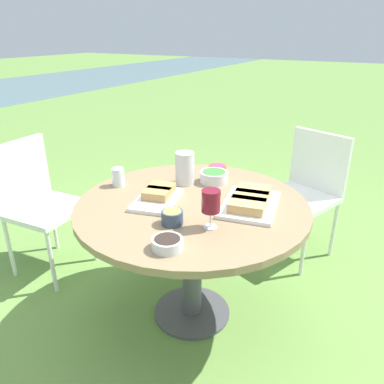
{
  "coord_description": "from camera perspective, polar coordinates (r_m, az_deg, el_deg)",
  "views": [
    {
      "loc": [
        -1.52,
        -0.86,
        1.53
      ],
      "look_at": [
        0.0,
        0.0,
        0.78
      ],
      "focal_mm": 35.0,
      "sensor_mm": 36.0,
      "label": 1
    }
  ],
  "objects": [
    {
      "name": "wine_glass",
      "position": [
        1.63,
        2.9,
        -1.52
      ],
      "size": [
        0.08,
        0.08,
        0.18
      ],
      "color": "silver",
      "rests_on": "dining_table"
    },
    {
      "name": "bowl_dip_red",
      "position": [
        2.31,
        3.88,
        3.54
      ],
      "size": [
        0.11,
        0.11,
        0.05
      ],
      "color": "#B74733",
      "rests_on": "dining_table"
    },
    {
      "name": "chair_near_right",
      "position": [
        2.66,
        -22.61,
        -0.72
      ],
      "size": [
        0.47,
        0.45,
        0.89
      ],
      "color": "white",
      "rests_on": "ground_plane"
    },
    {
      "name": "chair_near_left",
      "position": [
        2.76,
        17.14,
        0.98
      ],
      "size": [
        0.54,
        0.56,
        0.89
      ],
      "color": "white",
      "rests_on": "ground_plane"
    },
    {
      "name": "dining_table",
      "position": [
        1.97,
        -0.0,
        -4.32
      ],
      "size": [
        1.2,
        1.2,
        0.72
      ],
      "color": "#4C4C51",
      "rests_on": "ground_plane"
    },
    {
      "name": "ground_plane",
      "position": [
        2.32,
        -0.0,
        -17.87
      ],
      "size": [
        40.0,
        40.0,
        0.0
      ],
      "primitive_type": "plane",
      "color": "#668E42"
    },
    {
      "name": "cup_water_near",
      "position": [
        2.15,
        -11.19,
        2.24
      ],
      "size": [
        0.07,
        0.07,
        0.1
      ],
      "color": "silver",
      "rests_on": "dining_table"
    },
    {
      "name": "water_pitcher",
      "position": [
        2.13,
        -1.1,
        3.65
      ],
      "size": [
        0.12,
        0.11,
        0.19
      ],
      "color": "silver",
      "rests_on": "dining_table"
    },
    {
      "name": "bowl_fries",
      "position": [
        1.7,
        -3.04,
        -3.78
      ],
      "size": [
        0.1,
        0.1,
        0.07
      ],
      "color": "#334256",
      "rests_on": "dining_table"
    },
    {
      "name": "bowl_olives",
      "position": [
        1.52,
        -3.78,
        -7.77
      ],
      "size": [
        0.13,
        0.13,
        0.05
      ],
      "color": "silver",
      "rests_on": "dining_table"
    },
    {
      "name": "bowl_salad",
      "position": [
        2.17,
        3.35,
        2.41
      ],
      "size": [
        0.16,
        0.16,
        0.07
      ],
      "color": "silver",
      "rests_on": "dining_table"
    },
    {
      "name": "handbag",
      "position": [
        3.18,
        3.65,
        -2.79
      ],
      "size": [
        0.3,
        0.14,
        0.37
      ],
      "color": "brown",
      "rests_on": "ground_plane"
    },
    {
      "name": "platter_bread_main",
      "position": [
        1.89,
        8.86,
        -1.35
      ],
      "size": [
        0.42,
        0.33,
        0.07
      ],
      "color": "white",
      "rests_on": "dining_table"
    },
    {
      "name": "platter_charcuterie",
      "position": [
        1.95,
        -5.18,
        -0.53
      ],
      "size": [
        0.36,
        0.27,
        0.06
      ],
      "color": "white",
      "rests_on": "dining_table"
    }
  ]
}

